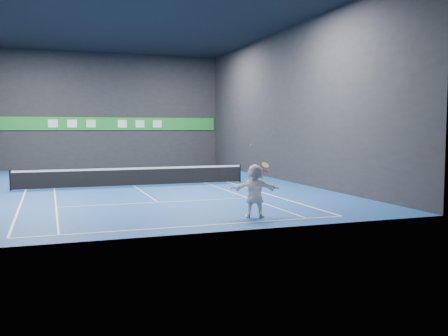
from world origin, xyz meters
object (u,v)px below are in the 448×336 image
object	(u,v)px
player	(255,191)
tennis_racket	(265,170)
tennis_net	(134,176)
tennis_ball	(251,145)

from	to	relation	value
player	tennis_racket	world-z (taller)	tennis_racket
tennis_net	tennis_racket	distance (m)	11.42
player	tennis_ball	xyz separation A→B (m)	(-0.08, 0.16, 1.59)
player	tennis_net	distance (m)	11.33
player	tennis_net	world-z (taller)	player
player	tennis_net	xyz separation A→B (m)	(-2.48, 11.05, -0.40)
tennis_ball	tennis_racket	distance (m)	1.02
player	tennis_net	size ratio (longest dim) A/B	0.15
player	tennis_net	bearing A→B (deg)	-54.48
player	tennis_racket	xyz separation A→B (m)	(0.40, 0.05, 0.70)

